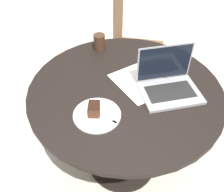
{
  "coord_description": "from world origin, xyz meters",
  "views": [
    {
      "loc": [
        -0.93,
        0.7,
        1.79
      ],
      "look_at": [
        -0.05,
        0.13,
        0.82
      ],
      "focal_mm": 42.0,
      "sensor_mm": 36.0,
      "label": 1
    }
  ],
  "objects_px": {
    "chair": "(131,45)",
    "plate": "(97,115)",
    "coffee_glass": "(99,42)",
    "laptop": "(169,85)"
  },
  "relations": [
    {
      "from": "chair",
      "to": "plate",
      "type": "height_order",
      "value": "chair"
    },
    {
      "from": "coffee_glass",
      "to": "laptop",
      "type": "bearing_deg",
      "value": -169.32
    },
    {
      "from": "plate",
      "to": "laptop",
      "type": "xyz_separation_m",
      "value": [
        -0.05,
        -0.45,
        0.04
      ]
    },
    {
      "from": "chair",
      "to": "coffee_glass",
      "type": "bearing_deg",
      "value": -17.62
    },
    {
      "from": "coffee_glass",
      "to": "laptop",
      "type": "height_order",
      "value": "laptop"
    },
    {
      "from": "chair",
      "to": "coffee_glass",
      "type": "height_order",
      "value": "chair"
    },
    {
      "from": "plate",
      "to": "laptop",
      "type": "distance_m",
      "value": 0.45
    },
    {
      "from": "laptop",
      "to": "plate",
      "type": "bearing_deg",
      "value": 14.28
    },
    {
      "from": "chair",
      "to": "plate",
      "type": "xyz_separation_m",
      "value": [
        -0.8,
        0.82,
        0.27
      ]
    },
    {
      "from": "coffee_glass",
      "to": "laptop",
      "type": "xyz_separation_m",
      "value": [
        -0.59,
        -0.11,
        -0.02
      ]
    }
  ]
}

